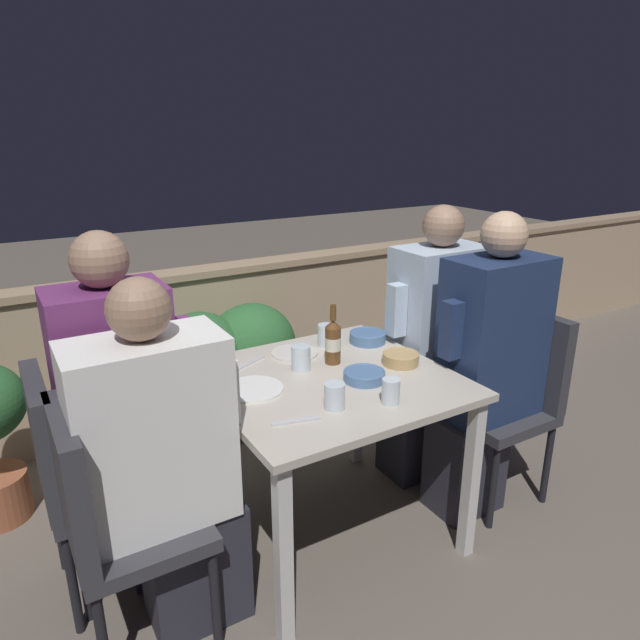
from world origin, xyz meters
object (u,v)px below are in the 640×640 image
chair_left_far (77,467)px  chair_right_far (458,363)px  chair_left_near (107,512)px  chair_right_near (513,387)px  beer_bottle (333,341)px  person_blue_shirt (431,345)px  person_white_polo (166,467)px  person_purple_stripe (128,416)px  person_navy_jumper (485,368)px

chair_left_far → chair_right_far: bearing=0.0°
chair_left_near → chair_right_near: size_ratio=1.00×
chair_right_near → beer_bottle: size_ratio=3.50×
beer_bottle → person_blue_shirt: bearing=5.8°
person_white_polo → chair_right_near: bearing=-1.1°
chair_left_near → person_blue_shirt: bearing=11.2°
person_purple_stripe → chair_right_near: size_ratio=1.52×
person_purple_stripe → chair_right_far: bearing=0.0°
person_white_polo → chair_left_far: 0.40m
chair_left_far → person_navy_jumper: size_ratio=0.66×
chair_left_near → person_purple_stripe: bearing=63.9°
person_white_polo → person_purple_stripe: person_purple_stripe is taller
person_white_polo → person_navy_jumper: 1.40m
person_purple_stripe → beer_bottle: (0.83, -0.06, 0.14)m
person_white_polo → chair_right_near: (1.59, -0.03, -0.09)m
chair_right_far → person_blue_shirt: bearing=180.0°
chair_right_far → beer_bottle: bearing=-175.6°
person_navy_jumper → chair_right_near: bearing=0.0°
chair_right_near → chair_right_far: size_ratio=1.00×
chair_left_near → person_navy_jumper: 1.60m
chair_left_far → person_navy_jumper: (1.63, -0.34, 0.14)m
person_purple_stripe → chair_right_far: 1.63m
person_blue_shirt → beer_bottle: 0.62m
person_white_polo → person_blue_shirt: bearing=12.7°
chair_right_far → person_blue_shirt: 0.24m
person_navy_jumper → chair_left_far: bearing=168.2°
beer_bottle → chair_left_near: bearing=-165.7°
chair_right_far → chair_left_far: bearing=-180.0°
person_blue_shirt → chair_right_near: bearing=-59.0°
chair_left_far → chair_right_near: bearing=-10.6°
chair_right_far → beer_bottle: 0.84m
chair_right_near → chair_left_far: bearing=169.4°
chair_left_near → person_purple_stripe: (0.15, 0.31, 0.15)m
person_purple_stripe → chair_left_near: bearing=-116.1°
chair_right_near → person_blue_shirt: (-0.21, 0.34, 0.14)m
chair_left_near → chair_left_far: same height
person_white_polo → chair_left_far: person_white_polo is taller
chair_left_near → beer_bottle: bearing=14.3°
person_white_polo → person_blue_shirt: size_ratio=0.95×
person_purple_stripe → person_navy_jumper: bearing=-13.3°
person_white_polo → person_blue_shirt: 1.42m
person_white_polo → beer_bottle: (0.79, 0.25, 0.20)m
person_white_polo → chair_right_far: person_white_polo is taller
chair_left_near → chair_right_near: 1.79m
chair_left_far → person_purple_stripe: (0.19, -0.00, 0.15)m
chair_right_near → chair_right_far: 0.34m
chair_left_near → beer_bottle: beer_bottle is taller
chair_right_near → beer_bottle: 0.90m
person_navy_jumper → beer_bottle: size_ratio=5.32×
chair_left_near → person_blue_shirt: person_blue_shirt is taller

